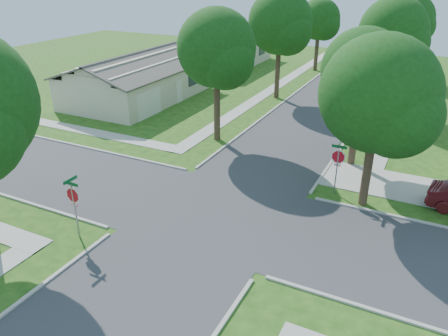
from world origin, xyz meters
TOP-DOWN VIEW (x-y plane):
  - ground at (0.00, 0.00)m, footprint 100.00×100.00m
  - road_ns at (0.00, 0.00)m, footprint 7.00×100.00m
  - sidewalk_ne at (6.10, 26.00)m, footprint 1.20×40.00m
  - sidewalk_nw at (-6.10, 26.00)m, footprint 1.20×40.00m
  - driveway at (7.90, 7.10)m, footprint 8.80×3.60m
  - stop_sign_sw at (-4.70, -4.70)m, footprint 1.05×0.80m
  - stop_sign_ne at (4.70, 4.70)m, footprint 1.05×0.80m
  - tree_e_near at (4.75, 9.01)m, footprint 4.97×4.80m
  - tree_e_mid at (4.76, 21.01)m, footprint 5.59×5.40m
  - tree_e_far at (4.75, 34.01)m, footprint 5.17×5.00m
  - tree_w_near at (-4.64, 9.01)m, footprint 5.38×5.20m
  - tree_w_mid at (-4.64, 21.01)m, footprint 5.80×5.60m
  - tree_w_far at (-4.65, 34.01)m, footprint 4.76×4.60m
  - tree_ne_corner at (6.36, 4.21)m, footprint 5.80×5.60m
  - house_nw_near at (-15.99, 15.00)m, footprint 8.42×13.60m
  - house_nw_far at (-15.99, 32.00)m, footprint 8.42×13.60m
  - car_curb_east at (3.20, 30.20)m, footprint 1.74×3.84m
  - car_curb_west at (-1.20, 43.89)m, footprint 2.53×5.08m

SIDE VIEW (x-z plane):
  - ground at x=0.00m, z-range 0.00..0.00m
  - road_ns at x=0.00m, z-range -0.01..0.01m
  - sidewalk_ne at x=6.10m, z-range 0.00..0.04m
  - sidewalk_nw at x=-6.10m, z-range 0.00..0.04m
  - driveway at x=7.90m, z-range 0.00..0.05m
  - car_curb_east at x=3.20m, z-range 0.00..1.28m
  - car_curb_west at x=-1.20m, z-range 0.00..1.42m
  - house_nw_near at x=-15.99m, z-range -0.60..3.63m
  - house_nw_far at x=-15.99m, z-range -0.60..3.63m
  - stop_sign_sw at x=-4.70m, z-range 0.54..3.52m
  - stop_sign_ne at x=4.70m, z-range 0.54..3.52m
  - tree_w_far at x=-4.65m, z-range 1.49..9.52m
  - tree_ne_corner at x=6.36m, z-range 1.26..9.92m
  - tree_e_near at x=4.75m, z-range 1.50..9.78m
  - tree_e_far at x=4.75m, z-range 1.62..10.34m
  - tree_w_near at x=-4.64m, z-range 1.63..10.60m
  - tree_e_mid at x=4.76m, z-range 1.64..10.86m
  - tree_w_mid at x=-4.64m, z-range 1.71..11.27m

